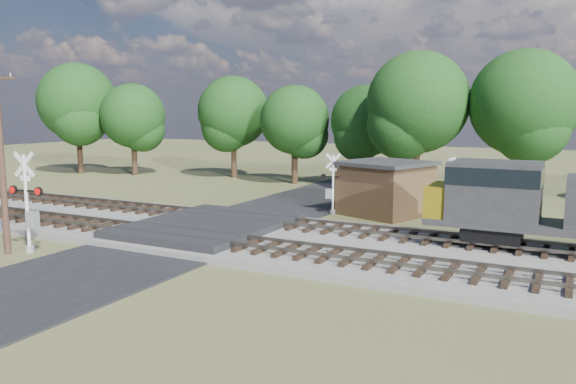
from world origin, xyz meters
The scene contains 11 objects.
ground centered at (0.00, 0.00, 0.00)m, with size 160.00×160.00×0.00m, color #49512B.
ballast_bed centered at (10.00, 0.50, 0.15)m, with size 140.00×10.00×0.30m, color gray.
road centered at (0.00, 0.00, 0.04)m, with size 7.00×60.00×0.08m, color black.
crossing_panel centered at (0.00, 0.50, 0.32)m, with size 7.00×9.00×0.62m, color #262628.
track_near centered at (3.12, -2.00, 0.41)m, with size 140.00×2.60×0.33m.
track_far centered at (3.12, 3.00, 0.41)m, with size 140.00×2.60×0.33m.
crossing_signal_near centered at (-4.73, -6.52, 1.91)m, with size 1.85×0.43×4.59m.
crossing_signal_far centered at (3.59, 8.52, 1.59)m, with size 1.53×0.40×3.81m.
utility_pole centered at (-5.46, -7.17, 4.39)m, with size 2.02×0.41×8.29m.
equipment_shed centered at (6.53, 10.05, 1.68)m, with size 6.18×6.18×3.31m.
treeline centered at (4.98, 20.32, 6.34)m, with size 78.21×11.48×11.22m.
Camera 1 is at (16.97, -23.13, 6.34)m, focal length 35.00 mm.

